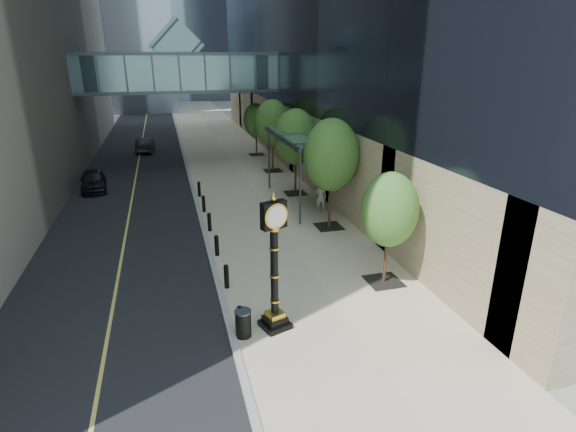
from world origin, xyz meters
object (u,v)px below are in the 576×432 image
object	(u,v)px
car_near	(93,180)
car_far	(145,145)
pedestrian	(321,197)
trash_bin	(243,324)
street_clock	(274,273)

from	to	relation	value
car_near	car_far	xyz separation A→B (m)	(3.14, 12.74, -0.00)
pedestrian	car_near	size ratio (longest dim) A/B	0.45
trash_bin	pedestrian	world-z (taller)	pedestrian
street_clock	car_near	bearing A→B (deg)	93.82
car_near	car_far	world-z (taller)	car_near
car_far	car_near	bearing A→B (deg)	80.44
car_near	street_clock	bearing A→B (deg)	-74.35
pedestrian	street_clock	bearing A→B (deg)	85.00
street_clock	car_near	world-z (taller)	street_clock
street_clock	car_far	size ratio (longest dim) A/B	1.14
trash_bin	car_near	size ratio (longest dim) A/B	0.22
street_clock	trash_bin	xyz separation A→B (m)	(-1.13, -0.23, -1.59)
pedestrian	car_far	distance (m)	23.80
car_far	trash_bin	bearing A→B (deg)	100.99
trash_bin	car_far	world-z (taller)	car_far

